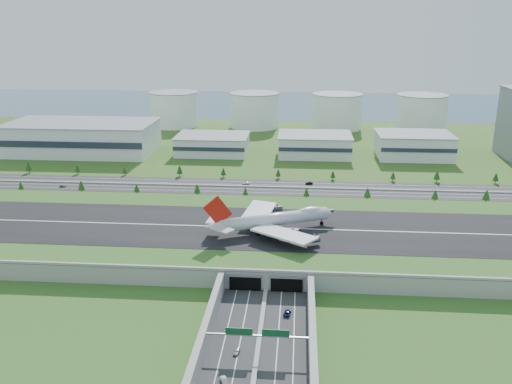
# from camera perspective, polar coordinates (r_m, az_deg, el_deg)

# --- Properties ---
(ground) EXTENTS (1200.00, 1200.00, 0.00)m
(ground) POSITION_cam_1_polar(r_m,az_deg,el_deg) (271.50, 1.72, -5.42)
(ground) COLOR #395D1D
(ground) RESTS_ON ground
(airfield_deck) EXTENTS (520.00, 100.00, 9.20)m
(airfield_deck) POSITION_cam_1_polar(r_m,az_deg,el_deg) (269.84, 1.73, -4.62)
(airfield_deck) COLOR gray
(airfield_deck) RESTS_ON ground
(underpass_road) EXTENTS (38.80, 120.40, 8.00)m
(underpass_road) POSITION_cam_1_polar(r_m,az_deg,el_deg) (182.25, 0.02, -16.63)
(underpass_road) COLOR #28282B
(underpass_road) RESTS_ON ground
(sign_gantry_near) EXTENTS (38.70, 0.70, 9.80)m
(sign_gantry_near) POSITION_cam_1_polar(r_m,az_deg,el_deg) (183.96, 0.13, -14.96)
(sign_gantry_near) COLOR gray
(sign_gantry_near) RESTS_ON ground
(north_expressway) EXTENTS (560.00, 36.00, 0.12)m
(north_expressway) POSITION_cam_1_polar(r_m,az_deg,el_deg) (360.82, 2.51, 0.46)
(north_expressway) COLOR #28282B
(north_expressway) RESTS_ON ground
(tree_row) EXTENTS (506.78, 48.65, 8.33)m
(tree_row) POSITION_cam_1_polar(r_m,az_deg,el_deg) (358.98, 4.98, 1.08)
(tree_row) COLOR #3D2819
(tree_row) RESTS_ON ground
(hangar_west) EXTENTS (120.00, 60.00, 25.00)m
(hangar_west) POSITION_cam_1_polar(r_m,az_deg,el_deg) (480.54, -17.81, 5.47)
(hangar_west) COLOR silver
(hangar_west) RESTS_ON ground
(hangar_mid_a) EXTENTS (58.00, 42.00, 15.00)m
(hangar_mid_a) POSITION_cam_1_polar(r_m,az_deg,el_deg) (456.37, -4.58, 5.01)
(hangar_mid_a) COLOR silver
(hangar_mid_a) RESTS_ON ground
(hangar_mid_b) EXTENTS (58.00, 42.00, 17.00)m
(hangar_mid_b) POSITION_cam_1_polar(r_m,az_deg,el_deg) (450.59, 6.19, 4.94)
(hangar_mid_b) COLOR silver
(hangar_mid_b) RESTS_ON ground
(hangar_mid_c) EXTENTS (58.00, 42.00, 19.00)m
(hangar_mid_c) POSITION_cam_1_polar(r_m,az_deg,el_deg) (459.67, 16.25, 4.71)
(hangar_mid_c) COLOR silver
(hangar_mid_c) RESTS_ON ground
(fuel_tank_a) EXTENTS (50.00, 50.00, 35.00)m
(fuel_tank_a) POSITION_cam_1_polar(r_m,az_deg,el_deg) (581.91, -8.63, 8.58)
(fuel_tank_a) COLOR white
(fuel_tank_a) RESTS_ON ground
(fuel_tank_b) EXTENTS (50.00, 50.00, 35.00)m
(fuel_tank_b) POSITION_cam_1_polar(r_m,az_deg,el_deg) (568.66, -0.17, 8.57)
(fuel_tank_b) COLOR white
(fuel_tank_b) RESTS_ON ground
(fuel_tank_c) EXTENTS (50.00, 50.00, 35.00)m
(fuel_tank_c) POSITION_cam_1_polar(r_m,az_deg,el_deg) (567.96, 8.50, 8.37)
(fuel_tank_c) COLOR white
(fuel_tank_c) RESTS_ON ground
(fuel_tank_d) EXTENTS (50.00, 50.00, 35.00)m
(fuel_tank_d) POSITION_cam_1_polar(r_m,az_deg,el_deg) (579.86, 16.99, 7.99)
(fuel_tank_d) COLOR white
(fuel_tank_d) RESTS_ON ground
(bay_water) EXTENTS (1200.00, 260.00, 0.06)m
(bay_water) POSITION_cam_1_polar(r_m,az_deg,el_deg) (737.51, 3.70, 9.22)
(bay_water) COLOR #38576B
(bay_water) RESTS_ON ground
(boeing_747) EXTENTS (64.56, 59.58, 21.38)m
(boeing_747) POSITION_cam_1_polar(r_m,az_deg,el_deg) (262.95, 1.87, -2.90)
(boeing_747) COLOR silver
(boeing_747) RESTS_ON airfield_deck
(car_0) EXTENTS (2.33, 4.29, 1.39)m
(car_0) POSITION_cam_1_polar(r_m,az_deg,el_deg) (187.95, -2.04, -16.43)
(car_0) COLOR #B9B8BD
(car_0) RESTS_ON ground
(car_1) EXTENTS (3.20, 4.75, 1.48)m
(car_1) POSITION_cam_1_polar(r_m,az_deg,el_deg) (175.43, -3.38, -19.22)
(car_1) COLOR silver
(car_1) RESTS_ON ground
(car_2) EXTENTS (3.12, 5.57, 1.47)m
(car_2) POSITION_cam_1_polar(r_m,az_deg,el_deg) (209.52, 3.32, -12.55)
(car_2) COLOR #0E1A46
(car_2) RESTS_ON ground
(car_4) EXTENTS (4.75, 2.38, 1.55)m
(car_4) POSITION_cam_1_polar(r_m,az_deg,el_deg) (383.74, -19.66, 0.60)
(car_4) COLOR slate
(car_4) RESTS_ON ground
(car_5) EXTENTS (5.38, 2.95, 1.68)m
(car_5) POSITION_cam_1_polar(r_m,az_deg,el_deg) (369.07, 5.61, 0.93)
(car_5) COLOR black
(car_5) RESTS_ON ground
(car_7) EXTENTS (5.80, 3.14, 1.59)m
(car_7) POSITION_cam_1_polar(r_m,az_deg,el_deg) (367.88, -1.06, 0.95)
(car_7) COLOR white
(car_7) RESTS_ON ground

